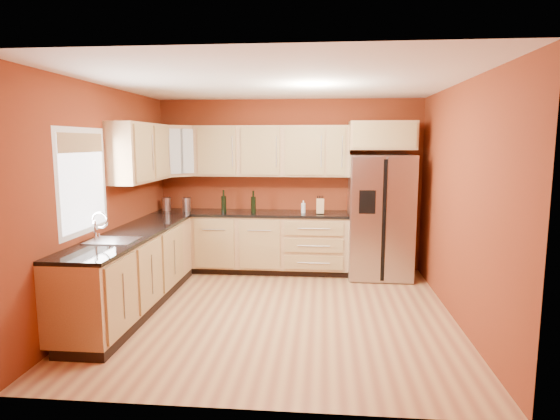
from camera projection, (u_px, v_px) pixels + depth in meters
The scene contains 23 objects.
floor at pixel (276, 312), 5.42m from camera, with size 4.00×4.00×0.00m, color #A3623F.
ceiling at pixel (276, 82), 5.05m from camera, with size 4.00×4.00×0.00m, color white.
wall_back at pixel (289, 185), 7.20m from camera, with size 4.00×0.04×2.60m, color maroon.
wall_front at pixel (247, 237), 3.26m from camera, with size 4.00×0.04×2.60m, color maroon.
wall_left at pixel (105, 199), 5.42m from camera, with size 0.04×4.00×2.60m, color maroon.
wall_right at pixel (460, 203), 5.05m from camera, with size 0.04×4.00×2.60m, color maroon.
base_cabinets_back at pixel (251, 243), 7.08m from camera, with size 2.90×0.60×0.88m, color #A97B52.
base_cabinets_left at pixel (133, 272), 5.51m from camera, with size 0.60×2.80×0.88m, color #A97B52.
countertop_back at pixel (251, 213), 7.01m from camera, with size 2.90×0.62×0.04m, color black.
countertop_left at pixel (132, 234), 5.45m from camera, with size 0.62×2.80×0.04m, color black.
upper_cabinets_back at pixel (272, 151), 6.99m from camera, with size 2.30×0.33×0.75m, color #A97B52.
upper_cabinets_left at pixel (141, 152), 6.04m from camera, with size 0.33×1.35×0.75m, color #A97B52.
corner_upper_cabinet at pixel (176, 151), 6.96m from camera, with size 0.62×0.33×0.75m, color #A97B52.
over_fridge_cabinet at pixel (382, 136), 6.68m from camera, with size 0.92×0.60×0.40m, color #A97B52.
refrigerator at pixel (380, 216), 6.77m from camera, with size 0.90×0.75×1.78m, color #B3B2B7.
window at pixel (83, 181), 4.89m from camera, with size 0.03×0.90×1.00m, color white.
sink_faucet at pixel (112, 227), 4.93m from camera, with size 0.50×0.42×0.30m, color silver, non-canonical shape.
canister_left at pixel (187, 204), 7.07m from camera, with size 0.13×0.13×0.20m, color #B3B2B7.
canister_right at pixel (167, 204), 7.12m from camera, with size 0.12×0.12×0.20m, color #B3B2B7.
wine_bottle_a at pixel (224, 201), 6.97m from camera, with size 0.07×0.07×0.33m, color black, non-canonical shape.
wine_bottle_b at pixel (253, 202), 6.91m from camera, with size 0.07×0.07×0.33m, color black, non-canonical shape.
knife_block at pixel (320, 206), 6.82m from camera, with size 0.11×0.10×0.22m, color tan.
soap_dispenser at pixel (303, 207), 6.88m from camera, with size 0.06×0.06×0.19m, color white.
Camera 1 is at (0.52, -5.17, 1.96)m, focal length 30.00 mm.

